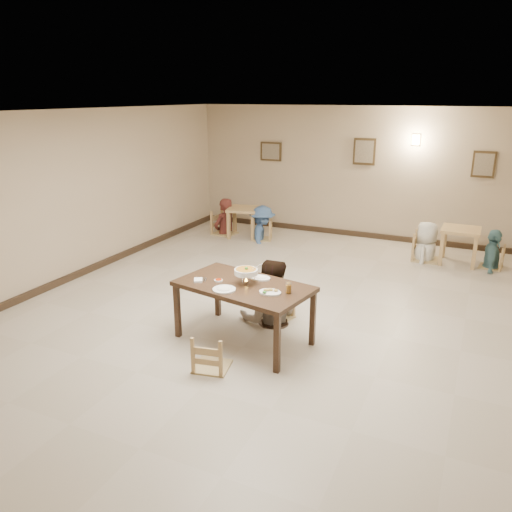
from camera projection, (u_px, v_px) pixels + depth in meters
The scene contains 31 objects.
floor at pixel (275, 315), 7.65m from camera, with size 10.00×10.00×0.00m, color #BDB09E.
ceiling at pixel (277, 112), 6.72m from camera, with size 10.00×10.00×0.00m, color silver.
wall_back at pixel (359, 173), 11.51m from camera, with size 10.00×10.00×0.00m, color tan.
wall_left at pixel (66, 198), 8.78m from camera, with size 10.00×10.00×0.00m, color tan.
baseboard_back at pixel (355, 234), 11.92m from camera, with size 8.00×0.06×0.12m, color #302217.
baseboard_left at pixel (77, 275), 9.21m from camera, with size 0.06×10.00×0.12m, color #302217.
picture_a at pixel (271, 151), 12.22m from camera, with size 0.55×0.04×0.45m.
picture_b at pixel (364, 152), 11.27m from camera, with size 0.50×0.04×0.60m.
picture_c at pixel (484, 164), 10.32m from camera, with size 0.45×0.04×0.55m.
wall_sconce at pixel (416, 140), 10.75m from camera, with size 0.16×0.05×0.22m, color #FFD88C.
main_table at pixel (244, 290), 6.65m from camera, with size 1.92×1.30×0.83m.
chair_far at pixel (275, 288), 7.41m from camera, with size 0.46×0.46×0.99m.
chair_near at pixel (211, 335), 6.06m from camera, with size 0.42×0.42×0.90m.
main_diner at pixel (270, 260), 7.21m from camera, with size 0.93×0.72×1.91m, color gray.
curry_warmer at pixel (246, 272), 6.60m from camera, with size 0.35×0.31×0.28m.
rice_plate_far at pixel (260, 278), 6.82m from camera, with size 0.29×0.29×0.07m.
rice_plate_near at pixel (224, 289), 6.42m from camera, with size 0.30×0.30×0.07m.
fried_plate at pixel (270, 292), 6.32m from camera, with size 0.29×0.29×0.06m.
chili_dish at pixel (218, 280), 6.74m from camera, with size 0.11×0.11×0.02m.
napkin_cutlery at pixel (199, 280), 6.74m from camera, with size 0.20×0.24×0.03m.
drink_glass at pixel (288, 288), 6.31m from camera, with size 0.07×0.07×0.14m.
bg_table_left at pixel (243, 213), 11.74m from camera, with size 0.84×0.84×0.70m.
bg_table_right at pixel (460, 235), 9.85m from camera, with size 0.72×0.72×0.72m.
bg_chair_ll at pixel (224, 212), 11.95m from camera, with size 0.51×0.51×1.08m.
bg_chair_lr at pixel (262, 221), 11.53m from camera, with size 0.42×0.42×0.90m.
bg_chair_rl at pixel (427, 235), 10.06m from camera, with size 0.51×0.51×1.08m.
bg_chair_rr at pixel (493, 246), 9.64m from camera, with size 0.41×0.41×0.87m.
bg_diner_a at pixel (224, 198), 11.84m from camera, with size 0.64×0.42×1.76m, color #4F201C.
bg_diner_b at pixel (262, 206), 11.42m from camera, with size 1.03×0.59×1.60m, color #42669A.
bg_diner_c at pixel (429, 222), 9.98m from camera, with size 0.78×0.51×1.59m, color silver.
bg_diner_d at pixel (496, 230), 9.54m from camera, with size 0.90×0.37×1.53m, color slate.
Camera 1 is at (2.67, -6.47, 3.23)m, focal length 35.00 mm.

